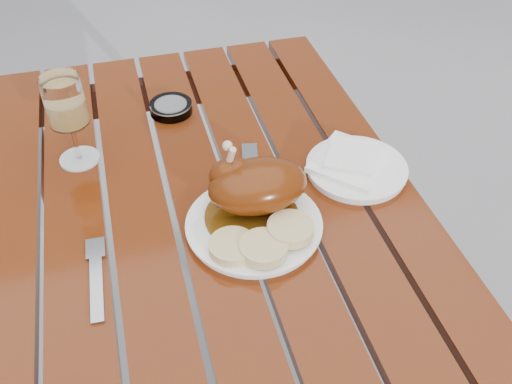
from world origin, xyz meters
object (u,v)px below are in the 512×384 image
(side_plate, at_px, (356,169))
(table, at_px, (215,329))
(ashtray, at_px, (171,108))
(wine_glass, at_px, (70,121))
(dinner_plate, at_px, (254,225))

(side_plate, bearing_deg, table, -174.73)
(ashtray, bearing_deg, wine_glass, -149.60)
(wine_glass, bearing_deg, ashtray, 30.40)
(ashtray, bearing_deg, dinner_plate, -78.19)
(dinner_plate, xyz_separation_m, wine_glass, (-0.29, 0.28, 0.09))
(dinner_plate, relative_size, side_plate, 1.22)
(dinner_plate, height_order, side_plate, same)
(dinner_plate, bearing_deg, wine_glass, 135.85)
(table, distance_m, dinner_plate, 0.40)
(wine_glass, relative_size, ashtray, 1.99)
(ashtray, bearing_deg, table, -88.46)
(side_plate, distance_m, ashtray, 0.44)
(table, relative_size, side_plate, 6.05)
(table, height_order, ashtray, ashtray)
(wine_glass, bearing_deg, dinner_plate, -44.15)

